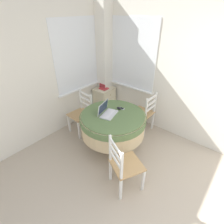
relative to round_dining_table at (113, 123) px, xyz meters
name	(u,v)px	position (x,y,z in m)	size (l,w,h in m)	color
corner_room_shell	(122,79)	(0.36, 0.10, 0.70)	(4.25, 5.07, 2.55)	white
round_dining_table	(113,123)	(0.00, 0.00, 0.00)	(1.16, 1.16, 0.75)	#4C3D2D
laptop	(107,112)	(-0.05, 0.09, 0.22)	(0.39, 0.32, 0.22)	silver
computer_mouse	(119,108)	(0.21, 0.04, 0.19)	(0.06, 0.09, 0.05)	black
cell_phone	(121,108)	(0.26, 0.01, 0.18)	(0.06, 0.11, 0.01)	#B2B7BC
dining_chair_near_back_window	(82,113)	(-0.01, 0.85, -0.14)	(0.44, 0.44, 0.89)	tan
dining_chair_near_right_window	(144,113)	(0.85, -0.14, -0.14)	(0.41, 0.41, 0.89)	tan
dining_chair_camera_near	(124,165)	(-0.55, -0.67, -0.14)	(0.55, 0.55, 0.89)	tan
corner_cabinet	(105,100)	(0.92, 1.05, -0.26)	(0.47, 0.41, 0.65)	beige
storage_box	(104,85)	(0.96, 1.09, 0.12)	(0.17, 0.17, 0.10)	#9E3338
book_on_cabinet	(104,88)	(0.88, 1.03, 0.08)	(0.16, 0.19, 0.02)	#BC3338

